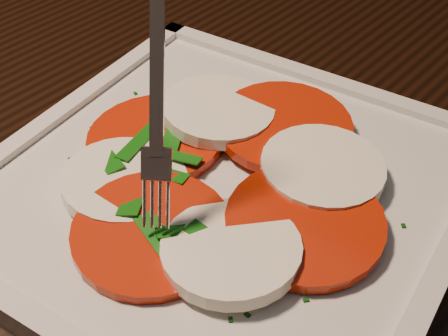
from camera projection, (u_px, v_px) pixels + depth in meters
table at (188, 184)px, 0.60m from camera, size 1.28×0.92×0.75m
plate at (224, 192)px, 0.44m from camera, size 0.33×0.33×0.01m
caprese_salad at (224, 175)px, 0.43m from camera, size 0.25×0.24×0.02m
fork at (160, 84)px, 0.36m from camera, size 0.06×0.08×0.15m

